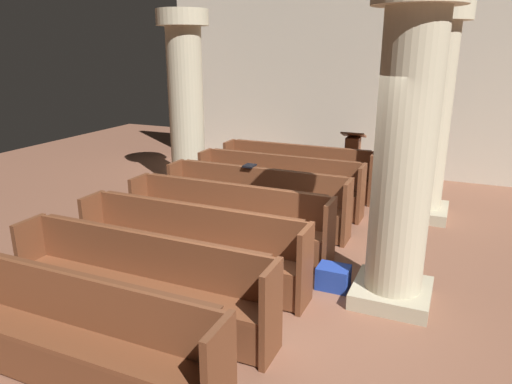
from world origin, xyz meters
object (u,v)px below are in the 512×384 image
Objects in this scene: pew_row_6 at (68,330)px; lectern at (352,161)px; pew_row_5 at (140,279)px; pillar_aisle_side at (429,110)px; pew_row_1 at (279,182)px; pillar_far_side at (186,98)px; pew_row_4 at (191,244)px; pillar_aisle_rear at (405,145)px; hymn_book at (250,166)px; pew_row_0 at (297,169)px; kneeler_box_blue at (333,277)px; pew_row_3 at (228,218)px; pew_row_2 at (256,198)px.

lectern reaches higher than pew_row_6.
pillar_aisle_side is (2.31, 4.60, 1.30)m from pew_row_5.
pillar_far_side reaches higher than pew_row_1.
pillar_aisle_rear reaches higher than pew_row_4.
pew_row_5 is at bearing -116.70° from pillar_aisle_side.
pew_row_6 is 13.53× the size of hymn_book.
kneeler_box_blue is at bearing -64.50° from pew_row_0.
pew_row_3 is 0.86× the size of pillar_far_side.
pew_row_4 and pew_row_6 have the same top height.
pew_row_0 is 1.98m from pew_row_2.
pew_row_3 is 0.99m from pew_row_4.
pew_row_3 is 1.98m from pew_row_5.
lectern is at bearing 100.21° from kneeler_box_blue.
lectern is at bearing 71.19° from pew_row_1.
pew_row_4 is at bearing -98.44° from lectern.
pillar_aisle_side is at bearing -0.66° from pillar_far_side.
pillar_far_side is at bearing -152.42° from lectern.
hymn_book reaches higher than pew_row_4.
pillar_aisle_side is (2.31, 1.64, 1.30)m from pew_row_2.
pillar_aisle_rear is at bearing -72.05° from lectern.
pew_row_4 is 1.00× the size of pew_row_6.
pew_row_1 is 13.53× the size of hymn_book.
pew_row_6 is at bearing -90.00° from pew_row_5.
pew_row_1 is 0.99m from pew_row_2.
pillar_aisle_rear is 1.79m from kneeler_box_blue.
kneeler_box_blue is (1.83, -1.63, -0.82)m from hymn_book.
pew_row_3 is at bearing -131.41° from pillar_aisle_side.
pillar_far_side is at bearing -172.75° from pew_row_0.
pew_row_4 is 4.48m from pillar_aisle_side.
pew_row_0 is 1.00× the size of pew_row_1.
hymn_book is (-0.20, 1.17, 0.46)m from pew_row_3.
pillar_aisle_side reaches higher than pew_row_4.
pew_row_4 and pew_row_5 have the same top height.
pillar_aisle_rear is (2.31, 1.51, 1.30)m from pew_row_5.
pillar_far_side is 5.26m from kneeler_box_blue.
hymn_book is at bearing -149.97° from pillar_aisle_side.
pew_row_0 is at bearing 7.25° from pillar_far_side.
pillar_aisle_side reaches higher than pew_row_0.
pew_row_5 is 3.05m from pillar_aisle_rear.
pew_row_2 is at bearing 90.00° from pew_row_6.
pew_row_4 is 1.98m from pew_row_6.
pew_row_0 is at bearing 171.63° from pillar_aisle_side.
pillar_far_side is (-2.26, 5.64, 1.30)m from pew_row_6.
pillar_aisle_side is 15.75× the size of hymn_book.
pillar_aisle_rear reaches higher than kneeler_box_blue.
pew_row_3 is (0.00, -2.96, 0.00)m from pew_row_0.
pew_row_1 is at bearing 133.43° from pillar_aisle_rear.
pillar_aisle_rear is (0.00, -3.09, 0.00)m from pillar_aisle_side.
pew_row_6 is at bearing -68.13° from pillar_far_side.
pew_row_5 is 7.92× the size of kneeler_box_blue.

